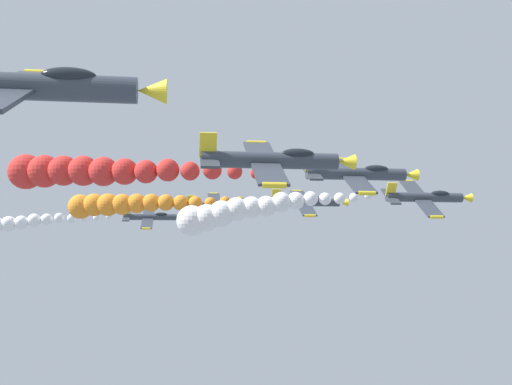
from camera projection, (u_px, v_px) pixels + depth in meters
airplane_lead at (426, 197)px, 64.91m from camera, size 8.31×10.35×5.34m
smoke_trail_lead at (234, 212)px, 63.45m from camera, size 4.68×21.93×5.00m
airplane_left_inner at (307, 202)px, 75.17m from camera, size 8.77×10.35×4.48m
smoke_trail_left_inner at (123, 204)px, 75.41m from camera, size 7.48×25.22×3.38m
airplane_right_inner at (358, 174)px, 50.29m from camera, size 8.70×10.35×4.61m
smoke_trail_right_inner at (84, 171)px, 51.90m from camera, size 9.63×25.23×3.39m
airplane_left_outer at (219, 206)px, 87.00m from camera, size 8.35×10.35×5.28m
airplane_right_outer at (273, 160)px, 37.16m from camera, size 8.73×10.35×4.56m
airplane_trailing at (151, 217)px, 97.98m from camera, size 8.68×10.35×4.66m
airplane_high_slot at (27, 86)px, 22.69m from camera, size 8.80×10.35×4.39m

